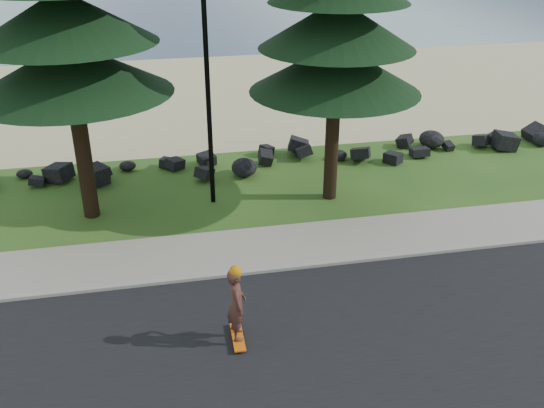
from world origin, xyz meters
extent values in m
plane|color=#275219|center=(0.00, 0.00, 0.00)|extent=(160.00, 160.00, 0.00)
cube|color=black|center=(0.00, -4.50, 0.01)|extent=(160.00, 7.00, 0.02)
cube|color=#99978A|center=(0.00, -0.90, 0.05)|extent=(160.00, 0.20, 0.10)
cube|color=gray|center=(0.00, 0.20, 0.04)|extent=(160.00, 2.00, 0.08)
cube|color=#C9B986|center=(0.00, 14.50, 0.01)|extent=(160.00, 15.00, 0.01)
cylinder|color=black|center=(0.00, 3.20, 4.00)|extent=(0.14, 0.14, 8.00)
cube|color=orange|center=(-0.23, -3.30, 0.09)|extent=(0.26, 0.96, 0.03)
imported|color=#502C24|center=(-0.23, -3.30, 0.90)|extent=(0.40, 0.59, 1.59)
sphere|color=orange|center=(-0.23, -3.30, 1.66)|extent=(0.25, 0.25, 0.25)
camera|label=1|loc=(-1.50, -13.09, 8.05)|focal=40.00mm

